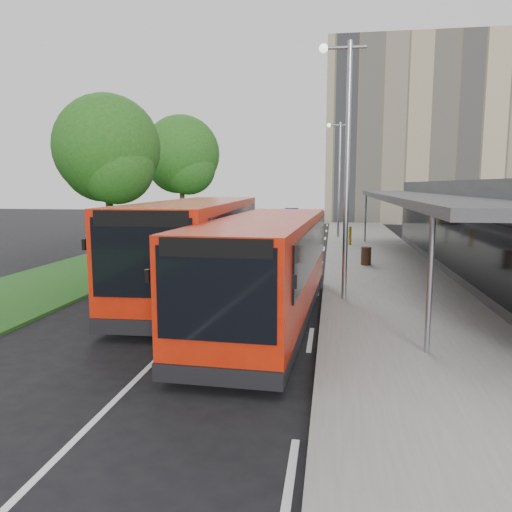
{
  "coord_description": "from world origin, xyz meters",
  "views": [
    {
      "loc": [
        3.77,
        -14.07,
        3.82
      ],
      "look_at": [
        1.31,
        2.01,
        1.5
      ],
      "focal_mm": 35.0,
      "sensor_mm": 36.0,
      "label": 1
    }
  ],
  "objects_px": {
    "bus_main": "(267,269)",
    "bus_second": "(198,247)",
    "tree_mid": "(108,155)",
    "lamp_post_far": "(338,172)",
    "tree_far": "(181,159)",
    "car_near": "(312,216)",
    "bollard": "(350,236)",
    "car_far": "(290,213)",
    "lamp_post_near": "(345,156)",
    "litter_bin": "(366,256)"
  },
  "relations": [
    {
      "from": "tree_mid",
      "to": "lamp_post_near",
      "type": "bearing_deg",
      "value": -32.36
    },
    {
      "from": "tree_far",
      "to": "bus_second",
      "type": "xyz_separation_m",
      "value": [
        6.16,
        -18.37,
        -3.99
      ]
    },
    {
      "from": "bus_second",
      "to": "tree_far",
      "type": "bearing_deg",
      "value": 106.28
    },
    {
      "from": "tree_far",
      "to": "bus_second",
      "type": "bearing_deg",
      "value": -71.46
    },
    {
      "from": "tree_far",
      "to": "lamp_post_far",
      "type": "distance_m",
      "value": 11.21
    },
    {
      "from": "car_near",
      "to": "bus_second",
      "type": "bearing_deg",
      "value": -72.02
    },
    {
      "from": "bus_main",
      "to": "car_near",
      "type": "height_order",
      "value": "bus_main"
    },
    {
      "from": "bollard",
      "to": "car_far",
      "type": "bearing_deg",
      "value": 102.85
    },
    {
      "from": "tree_far",
      "to": "bus_main",
      "type": "xyz_separation_m",
      "value": [
        9.01,
        -21.59,
        -4.16
      ]
    },
    {
      "from": "tree_mid",
      "to": "lamp_post_far",
      "type": "xyz_separation_m",
      "value": [
        11.13,
        12.95,
        -0.54
      ]
    },
    {
      "from": "tree_mid",
      "to": "litter_bin",
      "type": "relative_size",
      "value": 9.74
    },
    {
      "from": "tree_mid",
      "to": "bollard",
      "type": "xyz_separation_m",
      "value": [
        11.89,
        8.05,
        -4.54
      ]
    },
    {
      "from": "lamp_post_far",
      "to": "bus_main",
      "type": "height_order",
      "value": "lamp_post_far"
    },
    {
      "from": "tree_far",
      "to": "bus_main",
      "type": "relative_size",
      "value": 0.84
    },
    {
      "from": "bus_second",
      "to": "litter_bin",
      "type": "distance_m",
      "value": 9.11
    },
    {
      "from": "lamp_post_near",
      "to": "car_far",
      "type": "height_order",
      "value": "lamp_post_near"
    },
    {
      "from": "bollard",
      "to": "car_far",
      "type": "relative_size",
      "value": 0.31
    },
    {
      "from": "tree_far",
      "to": "bollard",
      "type": "height_order",
      "value": "tree_far"
    },
    {
      "from": "lamp_post_far",
      "to": "bollard",
      "type": "distance_m",
      "value": 6.37
    },
    {
      "from": "tree_far",
      "to": "car_far",
      "type": "height_order",
      "value": "tree_far"
    },
    {
      "from": "lamp_post_far",
      "to": "car_far",
      "type": "height_order",
      "value": "lamp_post_far"
    },
    {
      "from": "bus_second",
      "to": "bollard",
      "type": "height_order",
      "value": "bus_second"
    },
    {
      "from": "bus_second",
      "to": "litter_bin",
      "type": "bearing_deg",
      "value": 44.43
    },
    {
      "from": "tree_far",
      "to": "bus_second",
      "type": "distance_m",
      "value": 19.78
    },
    {
      "from": "bus_main",
      "to": "bus_second",
      "type": "bearing_deg",
      "value": 134.13
    },
    {
      "from": "tree_mid",
      "to": "bus_main",
      "type": "height_order",
      "value": "tree_mid"
    },
    {
      "from": "lamp_post_near",
      "to": "bus_second",
      "type": "xyz_separation_m",
      "value": [
        -4.97,
        0.68,
        -3.04
      ]
    },
    {
      "from": "bollard",
      "to": "car_far",
      "type": "distance_m",
      "value": 26.31
    },
    {
      "from": "lamp_post_far",
      "to": "bus_main",
      "type": "xyz_separation_m",
      "value": [
        -2.11,
        -22.54,
        -3.21
      ]
    },
    {
      "from": "litter_bin",
      "to": "tree_mid",
      "type": "bearing_deg",
      "value": -179.01
    },
    {
      "from": "lamp_post_near",
      "to": "litter_bin",
      "type": "bearing_deg",
      "value": 80.32
    },
    {
      "from": "bus_main",
      "to": "lamp_post_near",
      "type": "bearing_deg",
      "value": 52.76
    },
    {
      "from": "tree_mid",
      "to": "lamp_post_near",
      "type": "xyz_separation_m",
      "value": [
        11.13,
        -7.05,
        -0.54
      ]
    },
    {
      "from": "car_near",
      "to": "litter_bin",
      "type": "bearing_deg",
      "value": -60.65
    },
    {
      "from": "bus_main",
      "to": "car_near",
      "type": "bearing_deg",
      "value": 93.08
    },
    {
      "from": "tree_mid",
      "to": "car_far",
      "type": "height_order",
      "value": "tree_mid"
    },
    {
      "from": "tree_far",
      "to": "car_near",
      "type": "height_order",
      "value": "tree_far"
    },
    {
      "from": "bus_main",
      "to": "car_far",
      "type": "height_order",
      "value": "bus_main"
    },
    {
      "from": "lamp_post_far",
      "to": "bollard",
      "type": "height_order",
      "value": "lamp_post_far"
    },
    {
      "from": "lamp_post_far",
      "to": "litter_bin",
      "type": "xyz_separation_m",
      "value": [
        1.24,
        -12.74,
        -4.15
      ]
    },
    {
      "from": "lamp_post_near",
      "to": "bus_second",
      "type": "relative_size",
      "value": 0.69
    },
    {
      "from": "lamp_post_near",
      "to": "bus_main",
      "type": "distance_m",
      "value": 4.61
    },
    {
      "from": "litter_bin",
      "to": "bollard",
      "type": "xyz_separation_m",
      "value": [
        -0.47,
        7.84,
        0.15
      ]
    },
    {
      "from": "tree_far",
      "to": "car_near",
      "type": "distance_m",
      "value": 19.76
    },
    {
      "from": "bollard",
      "to": "car_near",
      "type": "bearing_deg",
      "value": 98.72
    },
    {
      "from": "bus_main",
      "to": "bus_second",
      "type": "relative_size",
      "value": 0.9
    },
    {
      "from": "litter_bin",
      "to": "car_far",
      "type": "bearing_deg",
      "value": 100.69
    },
    {
      "from": "litter_bin",
      "to": "car_far",
      "type": "height_order",
      "value": "car_far"
    },
    {
      "from": "tree_far",
      "to": "car_near",
      "type": "xyz_separation_m",
      "value": [
        8.68,
        17.03,
        -5.04
      ]
    },
    {
      "from": "litter_bin",
      "to": "lamp_post_near",
      "type": "bearing_deg",
      "value": -99.68
    }
  ]
}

